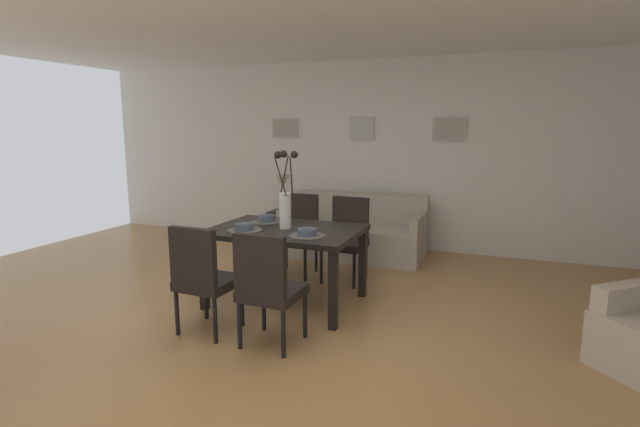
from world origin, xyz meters
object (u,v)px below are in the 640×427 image
(dining_chair_far_right, at_px, (347,235))
(framed_picture_center, at_px, (362,128))
(bowl_near_left, at_px, (245,226))
(sofa, at_px, (354,235))
(dining_chair_near_right, at_px, (297,230))
(table_lamp, at_px, (283,185))
(dining_chair_far_left, at_px, (268,284))
(bowl_far_left, at_px, (307,231))
(framed_picture_left, at_px, (285,128))
(side_table, at_px, (283,229))
(framed_picture_right, at_px, (449,129))
(bowl_near_right, at_px, (267,218))
(dining_table, at_px, (286,237))
(dining_chair_near_left, at_px, (203,275))
(centerpiece_vase, at_px, (285,199))

(dining_chair_far_right, distance_m, framed_picture_center, 2.01)
(bowl_near_left, xyz_separation_m, sofa, (0.40, 2.15, -0.50))
(dining_chair_near_right, bearing_deg, table_lamp, 123.24)
(sofa, xyz_separation_m, table_lamp, (-1.06, 0.05, 0.61))
(dining_chair_far_left, relative_size, bowl_far_left, 5.41)
(bowl_near_left, height_order, framed_picture_left, framed_picture_left)
(framed_picture_left, bearing_deg, dining_chair_near_right, -60.50)
(bowl_near_left, bearing_deg, table_lamp, 106.68)
(dining_chair_far_left, xyz_separation_m, bowl_near_left, (-0.60, 0.71, 0.27))
(side_table, height_order, framed_picture_right, framed_picture_right)
(framed_picture_right, bearing_deg, framed_picture_center, 180.00)
(side_table, bearing_deg, bowl_near_right, -69.38)
(bowl_far_left, bearing_deg, bowl_near_left, 180.00)
(dining_chair_near_right, distance_m, framed_picture_right, 2.45)
(sofa, distance_m, side_table, 1.07)
(bowl_far_left, bearing_deg, dining_table, 144.60)
(bowl_near_left, bearing_deg, side_table, 106.68)
(dining_table, xyz_separation_m, bowl_near_right, (-0.32, 0.22, 0.13))
(dining_chair_near_left, distance_m, table_lamp, 2.98)
(bowl_near_left, relative_size, framed_picture_left, 0.42)
(centerpiece_vase, xyz_separation_m, framed_picture_center, (-0.00, 2.52, 0.64))
(bowl_near_left, bearing_deg, sofa, 79.35)
(framed_picture_right, bearing_deg, bowl_far_left, -107.64)
(dining_chair_near_left, bearing_deg, side_table, 102.81)
(bowl_far_left, distance_m, framed_picture_center, 2.90)
(dining_chair_near_left, distance_m, centerpiece_vase, 1.09)
(bowl_near_right, distance_m, side_table, 1.94)
(dining_chair_near_right, height_order, dining_chair_far_left, same)
(bowl_far_left, xyz_separation_m, framed_picture_left, (-1.50, 2.74, 0.88))
(dining_table, xyz_separation_m, side_table, (-0.97, 1.98, -0.39))
(dining_chair_far_left, distance_m, centerpiece_vase, 1.10)
(bowl_near_right, bearing_deg, framed_picture_center, 82.18)
(centerpiece_vase, distance_m, framed_picture_left, 2.85)
(dining_chair_far_right, bearing_deg, dining_table, -109.41)
(dining_chair_far_right, relative_size, table_lamp, 1.80)
(dining_table, height_order, framed_picture_right, framed_picture_right)
(bowl_far_left, height_order, side_table, bowl_far_left)
(dining_chair_near_right, height_order, sofa, dining_chair_near_right)
(centerpiece_vase, height_order, bowl_near_left, centerpiece_vase)
(bowl_far_left, xyz_separation_m, table_lamp, (-1.29, 2.20, 0.11))
(bowl_near_left, bearing_deg, dining_chair_far_right, 60.69)
(centerpiece_vase, height_order, framed_picture_left, framed_picture_left)
(dining_chair_near_right, height_order, bowl_far_left, dining_chair_near_right)
(dining_table, height_order, table_lamp, table_lamp)
(centerpiece_vase, distance_m, side_table, 2.33)
(dining_chair_far_right, distance_m, framed_picture_right, 2.16)
(centerpiece_vase, xyz_separation_m, sofa, (0.09, 1.92, -0.74))
(bowl_near_left, height_order, bowl_far_left, same)
(centerpiece_vase, bearing_deg, dining_chair_near_right, 107.37)
(dining_chair_near_left, distance_m, framed_picture_right, 3.91)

